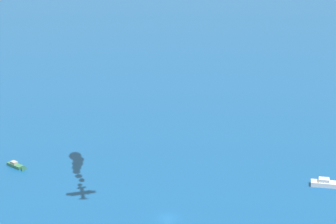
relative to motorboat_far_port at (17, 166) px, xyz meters
name	(u,v)px	position (x,y,z in m)	size (l,w,h in m)	color
ground_plane	(168,218)	(-49.15, 6.34, -0.51)	(2000.00, 2000.00, 0.00)	navy
motorboat_far_port	(17,166)	(0.00, 0.00, 0.00)	(6.68, 3.00, 1.88)	#33704C
motorboat_offshore	(331,184)	(-78.84, -26.91, 0.22)	(9.62, 4.87, 2.70)	white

